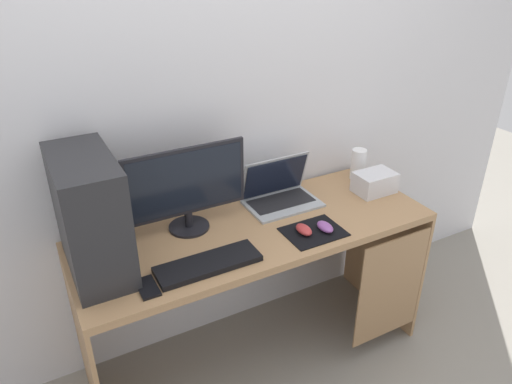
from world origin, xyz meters
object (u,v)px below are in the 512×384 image
at_px(mouse_right, 325,227).
at_px(keyboard, 208,264).
at_px(pc_tower, 90,215).
at_px(laptop, 280,194).
at_px(speaker, 358,164).
at_px(monitor, 187,188).
at_px(projector, 375,182).
at_px(mouse_left, 304,230).
at_px(cell_phone, 147,287).

bearing_deg(mouse_right, keyboard, 179.49).
distance_m(pc_tower, laptop, 0.92).
bearing_deg(speaker, pc_tower, -174.16).
distance_m(monitor, projector, 0.98).
distance_m(projector, keyboard, 1.01).
xyz_separation_m(keyboard, mouse_right, (0.56, -0.01, 0.01)).
distance_m(monitor, mouse_left, 0.54).
relative_size(speaker, projector, 0.84).
distance_m(keyboard, mouse_right, 0.56).
height_order(laptop, projector, laptop).
bearing_deg(projector, speaker, 82.87).
height_order(mouse_left, cell_phone, mouse_left).
height_order(laptop, cell_phone, laptop).
xyz_separation_m(monitor, keyboard, (-0.04, -0.30, -0.20)).
bearing_deg(mouse_right, cell_phone, -179.01).
bearing_deg(laptop, pc_tower, -172.78).
xyz_separation_m(laptop, speaker, (0.50, 0.03, 0.04)).
height_order(monitor, projector, monitor).
height_order(speaker, keyboard, speaker).
height_order(pc_tower, mouse_left, pc_tower).
distance_m(speaker, keyboard, 1.07).
distance_m(pc_tower, cell_phone, 0.34).
bearing_deg(cell_phone, mouse_left, 3.12).
bearing_deg(laptop, keyboard, -148.56).
bearing_deg(cell_phone, keyboard, 4.30).
bearing_deg(monitor, mouse_left, -32.96).
height_order(pc_tower, projector, pc_tower).
bearing_deg(monitor, projector, -6.64).
bearing_deg(speaker, keyboard, -161.27).
bearing_deg(cell_phone, speaker, 15.99).
distance_m(speaker, mouse_left, 0.64).
height_order(monitor, mouse_right, monitor).
distance_m(monitor, laptop, 0.50).
distance_m(monitor, keyboard, 0.36).
bearing_deg(mouse_left, mouse_right, -14.74).
bearing_deg(projector, monitor, 173.36).
distance_m(pc_tower, projector, 1.39).
bearing_deg(speaker, laptop, -176.63).
distance_m(pc_tower, monitor, 0.43).
xyz_separation_m(laptop, mouse_left, (-0.05, -0.29, -0.02)).
bearing_deg(mouse_right, projector, 23.40).
bearing_deg(monitor, speaker, 2.84).
xyz_separation_m(pc_tower, cell_phone, (0.13, -0.22, -0.23)).
bearing_deg(pc_tower, monitor, 12.73).
bearing_deg(mouse_left, speaker, 30.41).
height_order(monitor, speaker, monitor).
bearing_deg(speaker, projector, -97.13).
bearing_deg(mouse_right, laptop, 97.63).
relative_size(mouse_left, mouse_right, 1.00).
bearing_deg(mouse_left, laptop, 79.97).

